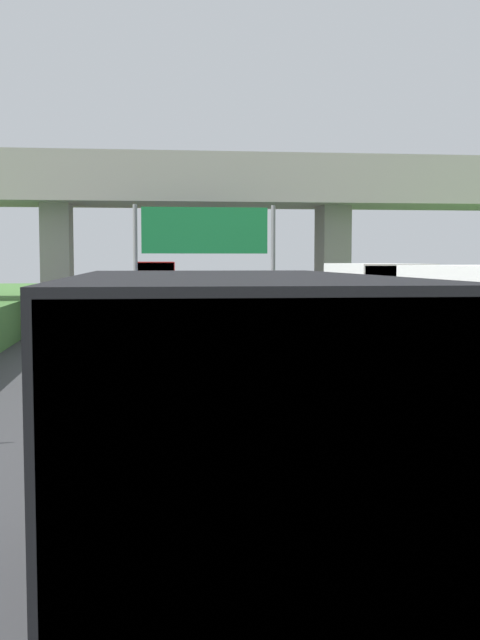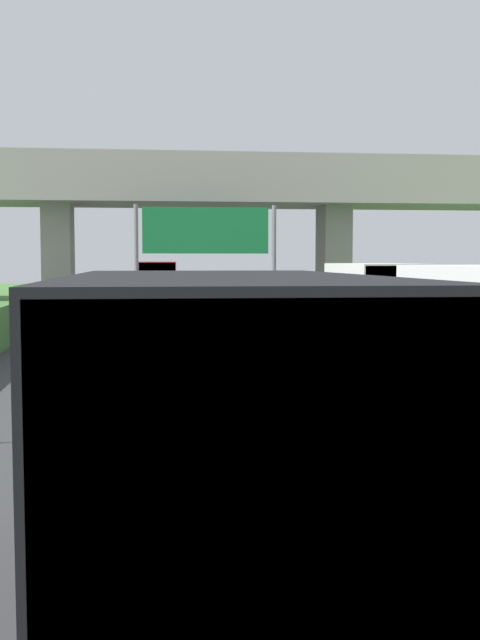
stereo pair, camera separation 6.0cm
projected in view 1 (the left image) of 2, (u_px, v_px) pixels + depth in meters
lane_centre_stripe at (211, 354)px, 29.76m from camera, size 0.20×99.98×0.01m
overpass_bridge at (197, 200)px, 36.70m from camera, size 40.00×4.80×8.32m
overhead_highway_sign at (205, 241)px, 32.27m from camera, size 5.88×0.18×5.82m
truck_black at (217, 442)px, 7.01m from camera, size 2.44×7.30×3.44m
truck_green at (368, 308)px, 26.51m from camera, size 2.44×7.30×3.44m
truck_orange at (470, 332)px, 17.58m from camera, size 2.44×7.30×3.44m
truck_red at (155, 285)px, 51.00m from camera, size 2.44×7.30×3.44m
car_blue at (169, 325)px, 32.34m from camera, size 1.86×4.10×1.72m
car_yellow at (156, 311)px, 41.67m from camera, size 1.86×4.10×1.72m
construction_barrel_3 at (456, 367)px, 22.63m from camera, size 0.57×0.57×0.90m
construction_barrel_4 at (413, 350)px, 26.98m from camera, size 0.57×0.57×0.90m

